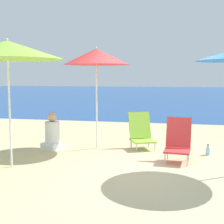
{
  "coord_description": "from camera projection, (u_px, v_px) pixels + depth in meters",
  "views": [
    {
      "loc": [
        0.51,
        -5.56,
        1.69
      ],
      "look_at": [
        -0.73,
        0.37,
        1.0
      ],
      "focal_mm": 50.0,
      "sensor_mm": 36.0,
      "label": 1
    }
  ],
  "objects": [
    {
      "name": "ground_plane",
      "position": [
        147.0,
        169.0,
        5.7
      ],
      "size": [
        60.0,
        60.0,
        0.0
      ],
      "primitive_type": "plane",
      "color": "#C6B284"
    },
    {
      "name": "sea_water",
      "position": [
        172.0,
        94.0,
        30.75
      ],
      "size": [
        60.0,
        40.0,
        0.01
      ],
      "color": "#19478C",
      "rests_on": "ground"
    },
    {
      "name": "beach_umbrella_lime",
      "position": [
        7.0,
        50.0,
        5.61
      ],
      "size": [
        2.06,
        2.06,
        2.38
      ],
      "color": "white",
      "rests_on": "ground"
    },
    {
      "name": "beach_umbrella_red",
      "position": [
        96.0,
        57.0,
        7.12
      ],
      "size": [
        1.51,
        1.51,
        2.36
      ],
      "color": "white",
      "rests_on": "ground"
    },
    {
      "name": "beach_chair_lime",
      "position": [
        141.0,
        132.0,
        7.37
      ],
      "size": [
        0.73,
        0.77,
        0.84
      ],
      "rotation": [
        0.0,
        0.0,
        0.44
      ],
      "color": "silver",
      "rests_on": "ground"
    },
    {
      "name": "beach_chair_red",
      "position": [
        178.0,
        141.0,
        6.23
      ],
      "size": [
        0.55,
        0.66,
        0.87
      ],
      "rotation": [
        0.0,
        0.0,
        -0.09
      ],
      "color": "silver",
      "rests_on": "ground"
    },
    {
      "name": "person_seated_near",
      "position": [
        52.0,
        134.0,
        7.26
      ],
      "size": [
        0.48,
        0.53,
        0.86
      ],
      "rotation": [
        0.0,
        0.0,
        -0.31
      ],
      "color": "silver",
      "rests_on": "ground"
    },
    {
      "name": "water_bottle",
      "position": [
        208.0,
        151.0,
        6.73
      ],
      "size": [
        0.09,
        0.09,
        0.23
      ],
      "color": "#8CCCEA",
      "rests_on": "ground"
    }
  ]
}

